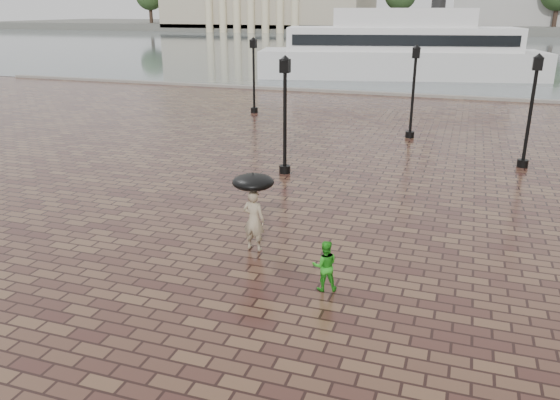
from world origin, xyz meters
name	(u,v)px	position (x,y,z in m)	size (l,w,h in m)	color
ground	(411,335)	(0.00, 0.00, 0.00)	(300.00, 300.00, 0.00)	#341C18
harbour_water	(469,46)	(0.00, 92.00, 0.00)	(240.00, 240.00, 0.00)	#465255
quay_edge	(459,98)	(0.00, 32.00, 0.00)	(80.00, 0.60, 0.30)	slate
far_shore	(473,27)	(0.00, 160.00, 1.00)	(300.00, 60.00, 2.00)	#4C4C47
street_lamps	(421,93)	(-1.60, 17.60, 2.33)	(21.44, 14.44, 4.40)	black
adult_pedestrian	(254,220)	(-4.49, 2.84, 0.84)	(0.62, 0.40, 1.69)	gray
child_pedestrian	(325,266)	(-2.13, 1.28, 0.61)	(0.59, 0.46, 1.22)	#23931B
ferry_near	(400,50)	(-5.77, 43.19, 2.54)	(26.51, 11.56, 8.46)	silver
umbrella	(253,182)	(-4.49, 2.84, 1.91)	(1.10, 1.10, 1.14)	black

